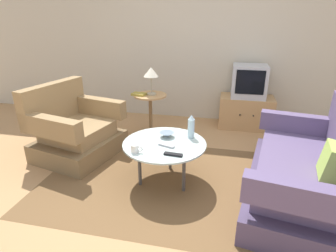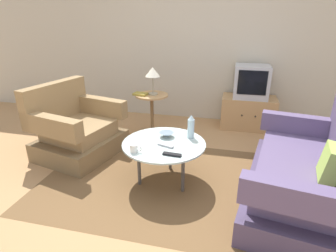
% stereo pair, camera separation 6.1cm
% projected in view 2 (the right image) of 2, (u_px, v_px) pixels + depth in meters
% --- Properties ---
extents(ground_plane, '(16.00, 16.00, 0.00)m').
position_uv_depth(ground_plane, '(172.00, 188.00, 2.92)').
color(ground_plane, '#AD7F51').
extents(back_wall, '(9.00, 0.12, 2.70)m').
position_uv_depth(back_wall, '(203.00, 38.00, 4.47)').
color(back_wall, '#BCB29E').
rests_on(back_wall, ground).
extents(area_rug, '(2.63, 1.84, 0.00)m').
position_uv_depth(area_rug, '(164.00, 181.00, 3.05)').
color(area_rug, brown).
rests_on(area_rug, ground).
extents(armchair, '(1.05, 1.13, 0.91)m').
position_uv_depth(armchair, '(76.00, 131.00, 3.56)').
color(armchair, brown).
rests_on(armchair, ground).
extents(couch, '(1.13, 1.78, 0.94)m').
position_uv_depth(couch, '(304.00, 175.00, 2.59)').
color(couch, '#4B3E5C').
rests_on(couch, ground).
extents(coffee_table, '(0.87, 0.87, 0.46)m').
position_uv_depth(coffee_table, '(164.00, 146.00, 2.89)').
color(coffee_table, '#B2C6C1').
rests_on(coffee_table, ground).
extents(side_table, '(0.47, 0.47, 0.63)m').
position_uv_depth(side_table, '(152.00, 106.00, 4.06)').
color(side_table, tan).
rests_on(side_table, ground).
extents(tv_stand, '(0.82, 0.48, 0.50)m').
position_uv_depth(tv_stand, '(248.00, 112.00, 4.41)').
color(tv_stand, tan).
rests_on(tv_stand, ground).
extents(television, '(0.51, 0.43, 0.50)m').
position_uv_depth(television, '(251.00, 82.00, 4.22)').
color(television, '#B7B7BC').
rests_on(television, tv_stand).
extents(table_lamp, '(0.21, 0.21, 0.39)m').
position_uv_depth(table_lamp, '(153.00, 73.00, 3.87)').
color(table_lamp, '#9E937A').
rests_on(table_lamp, side_table).
extents(vase, '(0.07, 0.07, 0.26)m').
position_uv_depth(vase, '(191.00, 127.00, 2.95)').
color(vase, silver).
rests_on(vase, coffee_table).
extents(mug, '(0.12, 0.08, 0.08)m').
position_uv_depth(mug, '(134.00, 148.00, 2.67)').
color(mug, white).
rests_on(mug, coffee_table).
extents(bowl, '(0.16, 0.16, 0.05)m').
position_uv_depth(bowl, '(167.00, 135.00, 3.01)').
color(bowl, slate).
rests_on(bowl, coffee_table).
extents(tv_remote_dark, '(0.18, 0.06, 0.02)m').
position_uv_depth(tv_remote_dark, '(172.00, 154.00, 2.62)').
color(tv_remote_dark, black).
rests_on(tv_remote_dark, coffee_table).
extents(tv_remote_silver, '(0.18, 0.10, 0.02)m').
position_uv_depth(tv_remote_silver, '(166.00, 145.00, 2.80)').
color(tv_remote_silver, '#B2B2B7').
rests_on(tv_remote_silver, coffee_table).
extents(book, '(0.21, 0.17, 0.03)m').
position_uv_depth(book, '(140.00, 94.00, 3.95)').
color(book, olive).
rests_on(book, side_table).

